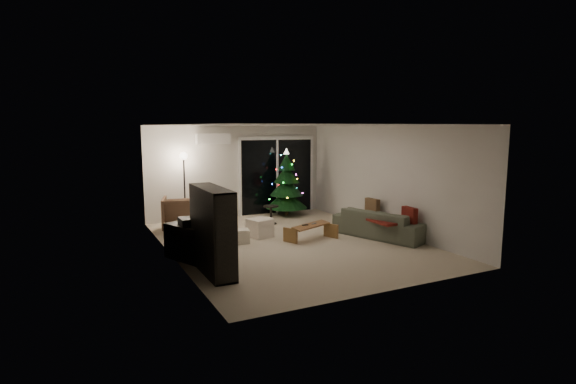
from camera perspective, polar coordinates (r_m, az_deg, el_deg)
name	(u,v)px	position (r m, az deg, el deg)	size (l,w,h in m)	color
room	(279,186)	(11.03, -1.10, 0.74)	(6.50, 7.51, 2.60)	beige
bookshelf	(202,231)	(7.66, -10.87, -4.93)	(0.37, 1.46, 1.46)	black
media_cabinet	(190,243)	(8.57, -12.37, -6.32)	(0.40, 1.06, 0.66)	black
stereo	(189,222)	(8.48, -12.45, -3.69)	(0.34, 0.40, 0.14)	black
armchair	(182,214)	(10.98, -13.26, -2.68)	(0.89, 0.92, 0.83)	#4D3524
ottoman	(260,228)	(10.15, -3.59, -4.57)	(0.46, 0.46, 0.42)	silver
cardboard_box_a	(239,236)	(9.68, -6.23, -5.61)	(0.41, 0.31, 0.29)	#F7EDCE
cardboard_box_b	(264,223)	(11.00, -3.03, -3.98)	(0.37, 0.28, 0.26)	#F7EDCE
side_table	(271,215)	(11.48, -2.18, -2.91)	(0.38, 0.38, 0.47)	black
floor_lamp	(185,190)	(11.68, -12.99, 0.30)	(0.28, 0.28, 1.77)	black
sofa	(381,223)	(10.33, 11.68, -3.92)	(2.12, 0.83, 0.62)	#484C45
sofa_throw	(377,218)	(10.24, 11.26, -3.23)	(0.66, 1.53, 0.05)	#5A1711
cushion_a	(372,207)	(10.94, 10.66, -1.89)	(0.12, 0.41, 0.41)	brown
cushion_b	(409,217)	(9.95, 15.17, -3.04)	(0.12, 0.41, 0.41)	#5A1711
coffee_table	(311,232)	(9.88, 2.95, -5.14)	(1.08, 0.38, 0.34)	brown
remote_a	(305,225)	(9.77, 2.19, -4.21)	(0.13, 0.04, 0.02)	black
remote_b	(314,223)	(9.93, 3.32, -4.01)	(0.13, 0.04, 0.02)	slate
christmas_tree	(286,182)	(12.50, -0.20, 1.27)	(1.16, 1.16, 1.88)	black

